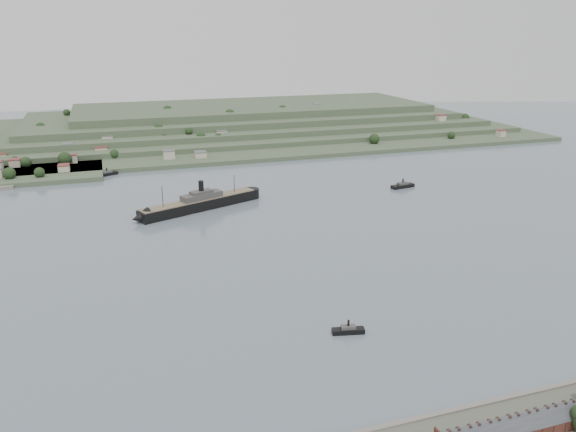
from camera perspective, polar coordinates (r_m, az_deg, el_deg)
name	(u,v)px	position (r m, az deg, el deg)	size (l,w,h in m)	color
ground	(335,250)	(327.92, 4.75, -3.45)	(1400.00, 1400.00, 0.00)	slate
terrace_row	(520,429)	(194.74, 22.53, -19.36)	(55.60, 9.80, 11.07)	#452318
far_peninsula	(231,124)	(697.52, -5.83, 9.25)	(760.00, 309.00, 30.00)	#384930
steamship	(197,204)	(402.01, -9.28, 1.22)	(98.50, 47.84, 24.79)	black
tugboat	(348,330)	(242.32, 6.14, -11.45)	(14.21, 6.52, 6.19)	black
ferry_west	(107,174)	(518.51, -17.90, 4.12)	(19.13, 12.13, 6.98)	black
ferry_east	(403,186)	(463.92, 11.57, 3.05)	(21.13, 9.29, 7.66)	black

